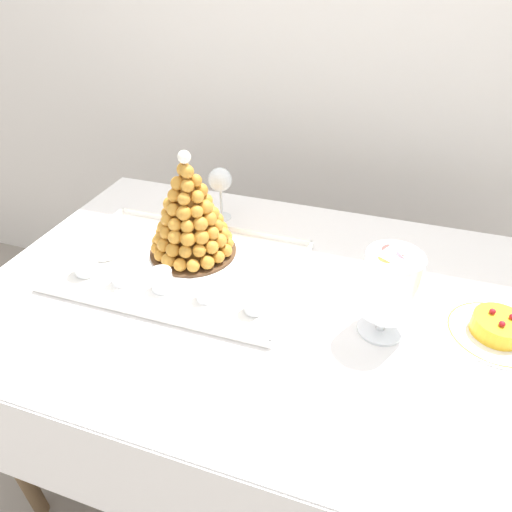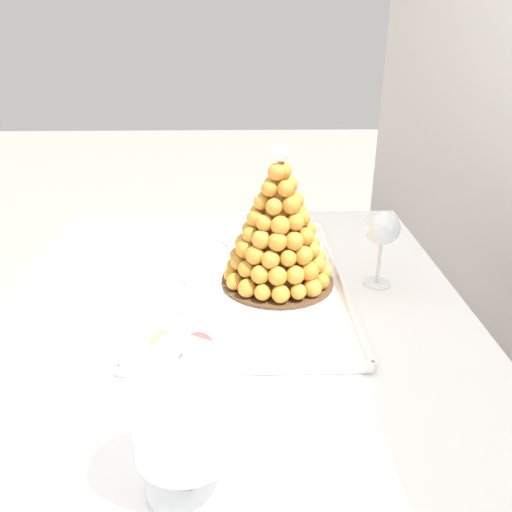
% 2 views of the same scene
% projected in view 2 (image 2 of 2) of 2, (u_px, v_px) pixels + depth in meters
% --- Properties ---
extents(buffet_table, '(1.49, 0.97, 0.79)m').
position_uv_depth(buffet_table, '(235.00, 403.00, 0.95)').
color(buffet_table, brown).
rests_on(buffet_table, ground_plane).
extents(serving_tray, '(0.64, 0.43, 0.02)m').
position_uv_depth(serving_tray, '(245.00, 284.00, 1.14)').
color(serving_tray, white).
rests_on(serving_tray, buffet_table).
extents(croquembouche, '(0.24, 0.24, 0.30)m').
position_uv_depth(croquembouche, '(278.00, 232.00, 1.09)').
color(croquembouche, '#4C331E').
rests_on(croquembouche, serving_tray).
extents(dessert_cup_left, '(0.06, 0.06, 0.06)m').
position_uv_depth(dessert_cup_left, '(204.00, 232.00, 1.33)').
color(dessert_cup_left, silver).
rests_on(dessert_cup_left, serving_tray).
extents(dessert_cup_mid_left, '(0.05, 0.05, 0.06)m').
position_uv_depth(dessert_cup_mid_left, '(196.00, 251.00, 1.23)').
color(dessert_cup_mid_left, silver).
rests_on(dessert_cup_mid_left, serving_tray).
extents(dessert_cup_centre, '(0.06, 0.06, 0.06)m').
position_uv_depth(dessert_cup_centre, '(197.00, 272.00, 1.13)').
color(dessert_cup_centre, silver).
rests_on(dessert_cup_centre, serving_tray).
extents(dessert_cup_mid_right, '(0.05, 0.05, 0.05)m').
position_uv_depth(dessert_cup_mid_right, '(192.00, 302.00, 1.02)').
color(dessert_cup_mid_right, silver).
rests_on(dessert_cup_mid_right, serving_tray).
extents(dessert_cup_right, '(0.05, 0.05, 0.06)m').
position_uv_depth(dessert_cup_right, '(184.00, 336.00, 0.90)').
color(dessert_cup_right, silver).
rests_on(dessert_cup_right, serving_tray).
extents(creme_brulee_ramekin, '(0.09, 0.09, 0.02)m').
position_uv_depth(creme_brulee_ramekin, '(241.00, 237.00, 1.34)').
color(creme_brulee_ramekin, white).
rests_on(creme_brulee_ramekin, serving_tray).
extents(macaron_goblet, '(0.12, 0.12, 0.22)m').
position_uv_depth(macaron_goblet, '(183.00, 403.00, 0.60)').
color(macaron_goblet, white).
rests_on(macaron_goblet, buffet_table).
extents(wine_glass, '(0.07, 0.07, 0.17)m').
position_uv_depth(wine_glass, '(383.00, 230.00, 1.10)').
color(wine_glass, silver).
rests_on(wine_glass, buffet_table).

